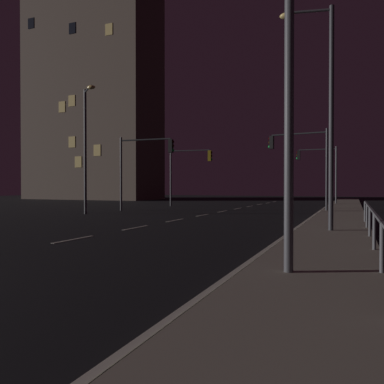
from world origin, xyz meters
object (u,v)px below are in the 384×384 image
at_px(traffic_light_far_right, 189,165).
at_px(street_lamp_median, 86,140).
at_px(traffic_light_near_left, 143,158).
at_px(street_lamp_corner, 277,42).
at_px(traffic_light_mid_right, 319,164).
at_px(traffic_light_far_left, 301,154).
at_px(building_distant, 93,92).
at_px(street_lamp_far_end, 324,98).

relative_size(traffic_light_far_right, street_lamp_median, 0.66).
bearing_deg(street_lamp_median, traffic_light_near_left, 67.64).
bearing_deg(traffic_light_far_right, street_lamp_corner, -63.07).
relative_size(traffic_light_mid_right, traffic_light_far_left, 0.99).
xyz_separation_m(traffic_light_far_left, building_distant, (-31.54, 17.53, 11.37)).
distance_m(traffic_light_near_left, building_distant, 32.01).
xyz_separation_m(street_lamp_far_end, street_lamp_corner, (-0.36, -7.70, -0.51)).
height_order(traffic_light_mid_right, traffic_light_near_left, traffic_light_mid_right).
height_order(street_lamp_corner, street_lamp_median, street_lamp_median).
bearing_deg(street_lamp_corner, street_lamp_far_end, 87.34).
xyz_separation_m(traffic_light_far_right, street_lamp_corner, (12.49, -24.57, 0.85)).
relative_size(traffic_light_mid_right, street_lamp_median, 0.69).
relative_size(traffic_light_near_left, building_distant, 0.18).
xyz_separation_m(traffic_light_near_left, traffic_light_far_right, (0.32, 7.63, -0.11)).
height_order(traffic_light_far_right, street_lamp_corner, street_lamp_corner).
bearing_deg(traffic_light_far_left, traffic_light_far_right, 159.93).
distance_m(traffic_light_mid_right, street_lamp_far_end, 25.22).
bearing_deg(traffic_light_near_left, building_distant, 134.26).
xyz_separation_m(traffic_light_mid_right, street_lamp_far_end, (2.16, -25.11, 1.02)).
distance_m(traffic_light_near_left, street_lamp_corner, 21.25).
xyz_separation_m(street_lamp_corner, building_distant, (-33.61, 38.29, 10.92)).
bearing_deg(street_lamp_median, building_distant, 126.60).
relative_size(traffic_light_far_right, building_distant, 0.17).
bearing_deg(street_lamp_median, street_lamp_far_end, -18.39).
xyz_separation_m(traffic_light_mid_right, building_distant, (-31.81, 5.49, 11.43)).
xyz_separation_m(traffic_light_mid_right, street_lamp_median, (-12.77, -20.14, 0.73)).
height_order(traffic_light_far_left, building_distant, building_distant).
height_order(traffic_light_near_left, building_distant, building_distant).
xyz_separation_m(street_lamp_median, building_distant, (-19.04, 25.64, 10.70)).
bearing_deg(street_lamp_corner, traffic_light_near_left, 127.07).
distance_m(traffic_light_far_left, street_lamp_far_end, 13.33).
distance_m(traffic_light_near_left, street_lamp_far_end, 16.13).
bearing_deg(traffic_light_near_left, street_lamp_median, -112.36).
distance_m(street_lamp_median, building_distant, 33.68).
distance_m(traffic_light_near_left, traffic_light_far_left, 11.40).
bearing_deg(street_lamp_corner, traffic_light_far_left, 95.68).
xyz_separation_m(traffic_light_mid_right, traffic_light_far_right, (-10.69, -8.23, -0.34)).
bearing_deg(traffic_light_far_left, building_distant, 150.94).
bearing_deg(traffic_light_near_left, traffic_light_far_left, 19.59).
bearing_deg(street_lamp_far_end, traffic_light_far_left, 100.51).
height_order(traffic_light_near_left, street_lamp_far_end, street_lamp_far_end).
height_order(traffic_light_mid_right, traffic_light_far_right, traffic_light_mid_right).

